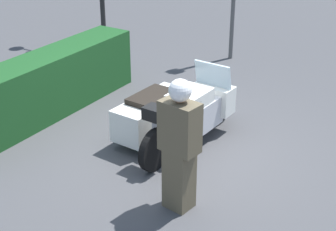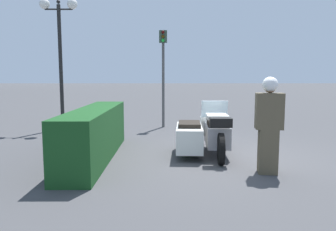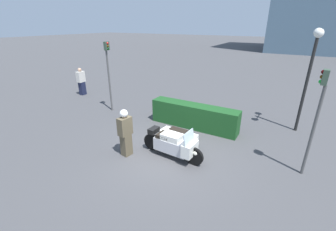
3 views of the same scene
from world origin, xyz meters
The scene contains 6 objects.
ground_plane centered at (0.00, 0.00, 0.00)m, with size 160.00×160.00×0.00m, color #424244.
police_motorcycle centered at (0.30, 0.31, 0.47)m, with size 2.39×1.30×1.15m.
officer_rider centered at (-1.21, -0.67, 0.91)m, with size 0.34×0.50×1.72m.
hedge_bush_curbside centered at (-0.11, 2.63, 0.53)m, with size 3.95×0.71×1.06m, color #19471E.
twin_lamp_post centered at (3.89, 4.58, 3.12)m, with size 0.32×1.21×4.18m.
traffic_light_near centered at (4.19, 1.24, 2.14)m, with size 0.23×0.27×3.24m.
Camera 2 is at (-6.90, 1.13, 1.71)m, focal length 35.00 mm.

